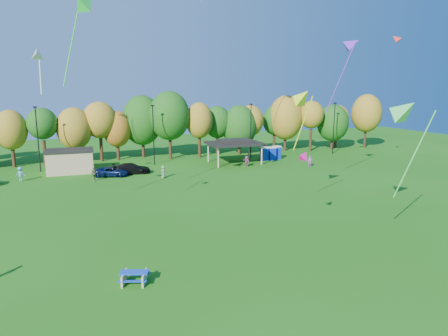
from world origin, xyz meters
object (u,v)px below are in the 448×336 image
object	(u,v)px
car_d	(132,168)
porta_potties	(271,153)
car_c	(112,172)
picnic_table	(134,276)

from	to	relation	value
car_d	porta_potties	bearing A→B (deg)	-78.39
porta_potties	car_c	bearing A→B (deg)	-169.94
car_c	car_d	world-z (taller)	car_d
picnic_table	car_d	distance (m)	32.33
car_c	porta_potties	bearing A→B (deg)	-63.41
porta_potties	picnic_table	distance (m)	44.57
porta_potties	car_c	distance (m)	26.03
porta_potties	picnic_table	world-z (taller)	porta_potties
picnic_table	car_c	size ratio (longest dim) A/B	0.44
picnic_table	car_c	xyz separation A→B (m)	(0.84, 31.30, 0.21)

